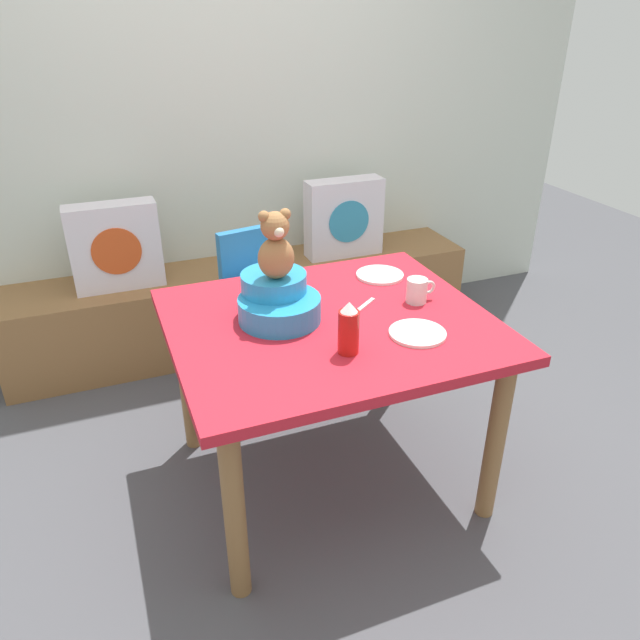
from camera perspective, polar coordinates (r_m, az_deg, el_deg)
The scene contains 14 objects.
ground_plane at distance 2.62m, azimuth 0.82°, elevation -14.44°, with size 8.00×8.00×0.00m, color #4C4C51.
back_wall at distance 3.43m, azimuth -9.24°, elevation 19.70°, with size 4.40×0.10×2.60m, color silver.
window_bench at distance 3.49m, azimuth -6.92°, elevation 1.53°, with size 2.60×0.44×0.46m, color olive.
pillow_floral_left at distance 3.22m, azimuth -18.81°, elevation 6.60°, with size 0.44×0.15×0.44m.
pillow_floral_right at distance 3.48m, azimuth 2.28°, elevation 9.63°, with size 0.44×0.15×0.44m.
dining_table at distance 2.25m, azimuth 0.93°, elevation -2.33°, with size 1.16×1.01×0.74m.
highchair at distance 2.98m, azimuth -5.71°, elevation 2.99°, with size 0.38×0.49×0.79m.
infant_seat_teal at distance 2.18m, azimuth -4.03°, elevation 1.89°, with size 0.30×0.33×0.16m.
teddy_bear at distance 2.10m, azimuth -4.22°, elevation 6.95°, with size 0.13×0.12×0.25m.
ketchup_bottle at distance 1.95m, azimuth 2.73°, elevation -0.86°, with size 0.07×0.07×0.18m.
coffee_mug at distance 2.34m, azimuth 9.22°, elevation 2.79°, with size 0.12×0.08×0.09m.
dinner_plate_near at distance 2.56m, azimuth 5.69°, elevation 4.27°, with size 0.20×0.20×0.01m, color white.
dinner_plate_far at distance 2.12m, azimuth 9.21°, elevation -1.24°, with size 0.20×0.20×0.01m, color white.
table_fork at distance 2.29m, azimuth 4.08°, elevation 1.26°, with size 0.02×0.17×0.01m, color silver.
Camera 1 is at (-0.74, -1.80, 1.76)m, focal length 33.79 mm.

